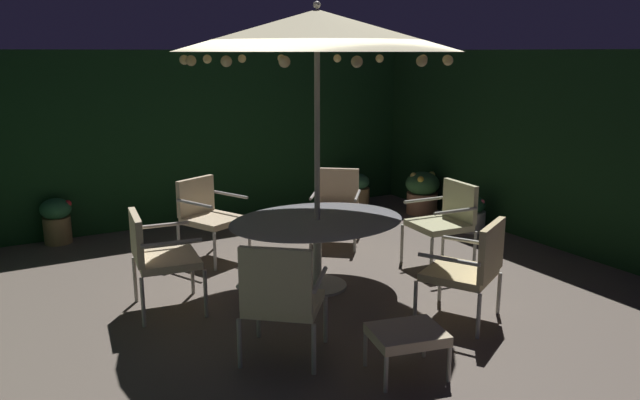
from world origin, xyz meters
name	(u,v)px	position (x,y,z in m)	size (l,w,h in m)	color
ground_plane	(307,287)	(0.00, 0.00, -0.01)	(7.24, 6.74, 0.02)	#64584D
hedge_backdrop_rear	(200,136)	(0.00, 3.22, 1.21)	(7.24, 0.30, 2.42)	#153619
hedge_backdrop_right	(546,147)	(3.47, 0.00, 1.21)	(0.30, 6.74, 2.42)	#153217
patio_dining_table	(317,230)	(0.09, -0.07, 0.62)	(1.84, 1.47, 0.73)	#B3B3A5
patio_umbrella	(317,31)	(0.09, -0.07, 2.58)	(2.77, 2.77, 2.86)	#B7B1A8
patio_chair_north	(281,295)	(-0.94, -1.32, 0.55)	(0.83, 0.83, 0.98)	#B3B2A3
patio_chair_northeast	(471,265)	(0.87, -1.48, 0.54)	(0.85, 0.84, 0.95)	#B6B5A8
patio_chair_east	(446,217)	(1.70, -0.19, 0.57)	(0.66, 0.66, 0.96)	#B4B4A5
patio_chair_southeast	(337,201)	(1.09, 1.20, 0.53)	(0.84, 0.84, 0.93)	#BAB4AC
patio_chair_south	(207,212)	(-0.56, 1.41, 0.56)	(0.80, 0.81, 0.94)	#B4AEAB
patio_chair_southwest	(157,252)	(-1.51, 0.14, 0.58)	(0.67, 0.72, 0.96)	#BAAFA4
ottoman_footrest	(407,336)	(-0.21, -1.97, 0.31)	(0.62, 0.54, 0.36)	#BBB3A3
potted_plant_front_corner	(57,219)	(-2.05, 2.92, 0.32)	(0.39, 0.39, 0.59)	olive
potted_plant_right_far	(358,191)	(2.28, 2.53, 0.28)	(0.37, 0.37, 0.56)	olive
potted_plant_back_right	(472,213)	(2.96, 0.71, 0.25)	(0.36, 0.36, 0.49)	silver
potted_plant_back_left	(422,192)	(2.97, 1.81, 0.34)	(0.51, 0.51, 0.64)	#A36D4F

